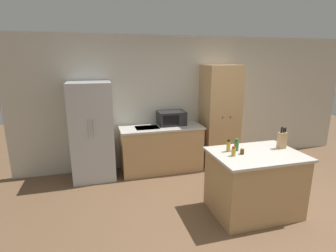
{
  "coord_description": "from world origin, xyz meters",
  "views": [
    {
      "loc": [
        -2.01,
        -2.75,
        2.15
      ],
      "look_at": [
        -0.86,
        1.4,
        1.05
      ],
      "focal_mm": 28.0,
      "sensor_mm": 36.0,
      "label": 1
    }
  ],
  "objects": [
    {
      "name": "microwave",
      "position": [
        -0.6,
        2.09,
        1.03
      ],
      "size": [
        0.53,
        0.39,
        0.27
      ],
      "color": "#232326",
      "rests_on": "back_counter"
    },
    {
      "name": "knife_block",
      "position": [
        0.54,
        0.28,
        1.02
      ],
      "size": [
        0.12,
        0.07,
        0.32
      ],
      "color": "tan",
      "rests_on": "kitchen_island"
    },
    {
      "name": "ground_plane",
      "position": [
        0.0,
        0.0,
        0.0
      ],
      "size": [
        14.0,
        14.0,
        0.0
      ],
      "primitive_type": "plane",
      "color": "brown"
    },
    {
      "name": "back_counter",
      "position": [
        -0.83,
        1.99,
        0.45
      ],
      "size": [
        1.59,
        0.65,
        0.89
      ],
      "color": "tan",
      "rests_on": "ground_plane"
    },
    {
      "name": "pantry_cabinet",
      "position": [
        0.4,
        2.0,
        1.02
      ],
      "size": [
        0.69,
        0.62,
        2.04
      ],
      "color": "tan",
      "rests_on": "ground_plane"
    },
    {
      "name": "spice_bottle_short_red",
      "position": [
        -0.14,
        0.22,
        0.94
      ],
      "size": [
        0.05,
        0.05,
        0.09
      ],
      "color": "#563319",
      "rests_on": "kitchen_island"
    },
    {
      "name": "kitchen_island",
      "position": [
        0.08,
        0.2,
        0.45
      ],
      "size": [
        1.23,
        0.89,
        0.9
      ],
      "color": "tan",
      "rests_on": "ground_plane"
    },
    {
      "name": "spice_bottle_green_herb",
      "position": [
        -0.15,
        0.37,
        0.98
      ],
      "size": [
        0.06,
        0.06,
        0.17
      ],
      "color": "#337033",
      "rests_on": "kitchen_island"
    },
    {
      "name": "spice_bottle_amber_oil",
      "position": [
        -0.29,
        0.19,
        0.96
      ],
      "size": [
        0.06,
        0.06,
        0.13
      ],
      "color": "gold",
      "rests_on": "kitchen_island"
    },
    {
      "name": "spice_bottle_tall_dark",
      "position": [
        -0.27,
        0.36,
        0.98
      ],
      "size": [
        0.05,
        0.05,
        0.17
      ],
      "color": "gold",
      "rests_on": "kitchen_island"
    },
    {
      "name": "wall_back",
      "position": [
        0.0,
        2.33,
        1.3
      ],
      "size": [
        7.2,
        0.06,
        2.6
      ],
      "color": "beige",
      "rests_on": "ground_plane"
    },
    {
      "name": "refrigerator",
      "position": [
        -2.12,
        1.98,
        0.89
      ],
      "size": [
        0.74,
        0.66,
        1.77
      ],
      "color": "#B7BABC",
      "rests_on": "ground_plane"
    }
  ]
}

